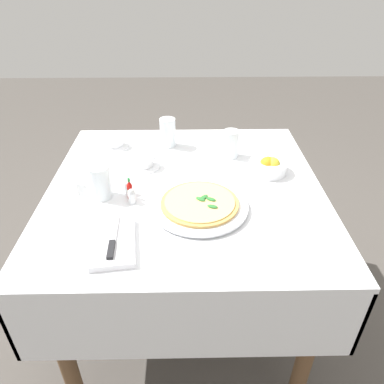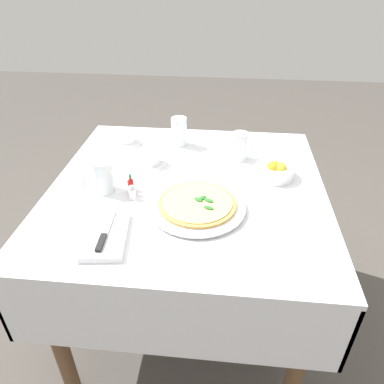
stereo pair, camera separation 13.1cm
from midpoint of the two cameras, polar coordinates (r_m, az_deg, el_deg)
ground_plane at (r=1.90m, az=1.53°, el=-18.44°), size 8.00×8.00×0.00m
dining_table at (r=1.47m, az=1.88°, el=-3.70°), size 1.03×1.03×0.75m
pizza_plate at (r=1.26m, az=3.79°, el=-2.35°), size 0.33×0.33×0.02m
pizza at (r=1.25m, az=3.83°, el=-1.84°), size 0.27×0.27×0.02m
coffee_cup_center_back at (r=1.71m, az=-8.01°, el=8.34°), size 0.13×0.13×0.06m
coffee_cup_near_right at (r=1.52m, az=-3.91°, el=5.27°), size 0.13×0.13×0.07m
water_glass_back_corner at (r=1.57m, az=9.85°, el=6.72°), size 0.07×0.07×0.12m
water_glass_left_edge at (r=1.35m, az=-10.96°, el=2.05°), size 0.08×0.08×0.12m
water_glass_far_left at (r=1.67m, az=0.26°, el=9.08°), size 0.07×0.07×0.13m
napkin_folded at (r=1.15m, az=-10.18°, el=-6.88°), size 0.23×0.16×0.02m
dinner_knife at (r=1.14m, az=-10.23°, el=-6.26°), size 0.20×0.03×0.01m
citrus_bowl at (r=1.48m, az=15.34°, el=3.15°), size 0.15×0.15×0.07m
hot_sauce_bottle at (r=1.33m, az=-6.73°, el=0.84°), size 0.02×0.02×0.08m
salt_shaker at (r=1.36m, az=-6.89°, el=1.18°), size 0.03×0.03×0.06m
pepper_shaker at (r=1.31m, az=-6.52°, el=-0.18°), size 0.03×0.03×0.06m
menu_card at (r=1.43m, az=-14.45°, el=2.44°), size 0.09×0.04×0.06m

